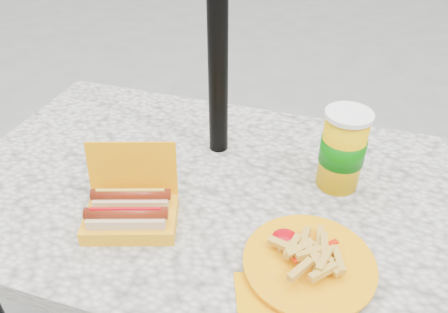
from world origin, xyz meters
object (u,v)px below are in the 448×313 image
(fries_plate, at_px, (308,265))
(soda_cup, at_px, (342,150))
(umbrella_pole, at_px, (218,21))
(hotdog_box, at_px, (131,211))

(fries_plate, bearing_deg, soda_cup, 84.73)
(umbrella_pole, xyz_separation_m, fries_plate, (0.30, -0.35, -0.34))
(fries_plate, height_order, soda_cup, soda_cup)
(fries_plate, distance_m, soda_cup, 0.30)
(hotdog_box, bearing_deg, soda_cup, 15.56)
(soda_cup, bearing_deg, fries_plate, -95.27)
(umbrella_pole, relative_size, fries_plate, 5.79)
(umbrella_pole, distance_m, hotdog_box, 0.47)
(hotdog_box, relative_size, fries_plate, 0.62)
(fries_plate, bearing_deg, hotdog_box, 177.96)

